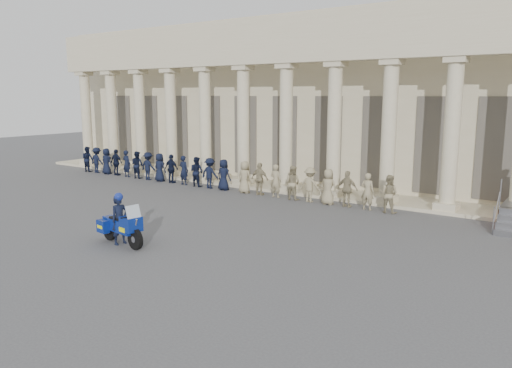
% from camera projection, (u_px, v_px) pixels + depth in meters
% --- Properties ---
extents(ground, '(90.00, 90.00, 0.00)m').
position_uv_depth(ground, '(199.00, 231.00, 17.81)').
color(ground, '#49494C').
rests_on(ground, ground).
extents(building, '(40.00, 12.50, 9.00)m').
position_uv_depth(building, '(366.00, 100.00, 28.91)').
color(building, '#C5B894').
rests_on(building, ground).
extents(officer_rank, '(20.48, 0.60, 1.59)m').
position_uv_depth(officer_rank, '(202.00, 172.00, 26.24)').
color(officer_rank, black).
rests_on(officer_rank, ground).
extents(motorcycle, '(2.21, 1.01, 1.42)m').
position_uv_depth(motorcycle, '(122.00, 226.00, 16.13)').
color(motorcycle, black).
rests_on(motorcycle, ground).
extents(rider, '(0.47, 0.64, 1.71)m').
position_uv_depth(rider, '(120.00, 219.00, 16.17)').
color(rider, black).
rests_on(rider, ground).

